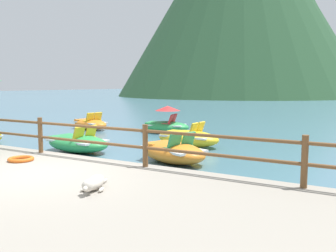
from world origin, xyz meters
name	(u,v)px	position (x,y,z in m)	size (l,w,h in m)	color
ground_plane	(326,104)	(0.00, 40.00, 0.00)	(200.00, 200.00, 0.00)	#477084
dock_railing	(88,136)	(0.00, 1.55, 0.97)	(23.92, 0.12, 0.95)	brown
dog_resting	(94,183)	(1.98, -0.46, 0.52)	(0.52, 1.04, 0.26)	beige
life_ring	(21,159)	(-1.23, 0.54, 0.45)	(0.61, 0.61, 0.09)	orange
pedal_boat_0	(188,138)	(0.14, 6.54, 0.31)	(2.41, 1.34, 0.91)	yellow
pedal_boat_2	(77,143)	(-2.51, 3.75, 0.30)	(2.51, 1.48, 0.90)	green
pedal_boat_4	(90,124)	(-6.46, 8.69, 0.28)	(2.45, 1.64, 0.86)	orange
pedal_boat_5	(173,152)	(1.06, 3.89, 0.31)	(2.59, 1.97, 0.91)	orange
pedal_boat_6	(166,124)	(-2.57, 9.50, 0.41)	(2.44, 1.67, 1.24)	green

